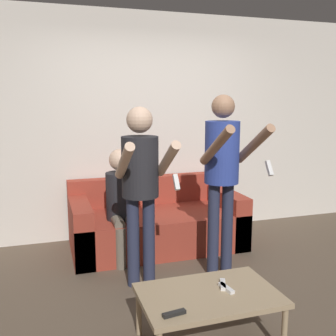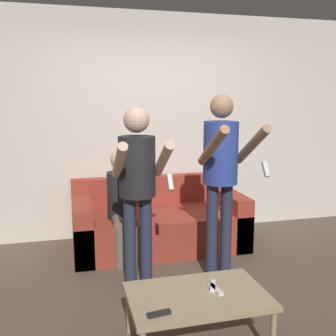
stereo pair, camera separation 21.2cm
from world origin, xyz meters
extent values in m
plane|color=brown|center=(0.00, 0.00, 0.00)|extent=(14.00, 14.00, 0.00)
cube|color=silver|center=(0.00, 1.68, 1.35)|extent=(6.40, 0.06, 2.70)
cube|color=#9E3828|center=(-0.05, 1.14, 0.21)|extent=(1.91, 0.95, 0.42)
cube|color=#9E3828|center=(-0.05, 1.53, 0.58)|extent=(1.91, 0.16, 0.34)
cube|color=#9E3828|center=(-0.90, 1.14, 0.30)|extent=(0.20, 0.95, 0.60)
cube|color=#9E3828|center=(0.81, 1.14, 0.30)|extent=(0.20, 0.95, 0.60)
cylinder|color=#282D47|center=(-0.51, 0.28, 0.41)|extent=(0.11, 0.11, 0.83)
cylinder|color=#282D47|center=(-0.36, 0.28, 0.41)|extent=(0.11, 0.11, 0.83)
cylinder|color=#232328|center=(-0.44, 0.28, 1.09)|extent=(0.32, 0.32, 0.53)
sphere|color=beige|center=(-0.44, 0.28, 1.50)|extent=(0.23, 0.23, 0.23)
cylinder|color=beige|center=(-0.62, 0.06, 1.18)|extent=(0.08, 0.49, 0.36)
cylinder|color=beige|center=(-0.26, 0.06, 1.18)|extent=(0.08, 0.49, 0.36)
cube|color=white|center=(-0.26, -0.16, 1.04)|extent=(0.04, 0.09, 0.12)
cylinder|color=#282D47|center=(0.27, 0.28, 0.45)|extent=(0.11, 0.11, 0.90)
cylinder|color=#282D47|center=(0.42, 0.28, 0.45)|extent=(0.11, 0.11, 0.90)
cylinder|color=#2D429E|center=(0.34, 0.28, 1.19)|extent=(0.32, 0.32, 0.58)
sphere|color=#A87A5B|center=(0.34, 0.28, 1.61)|extent=(0.21, 0.21, 0.21)
cylinder|color=#A87A5B|center=(0.16, 0.02, 1.28)|extent=(0.08, 0.56, 0.40)
cylinder|color=#A87A5B|center=(0.52, 0.02, 1.28)|extent=(0.08, 0.56, 0.40)
cube|color=white|center=(0.52, -0.24, 1.12)|extent=(0.04, 0.09, 0.12)
cylinder|color=#6B6051|center=(-0.55, 0.68, 0.21)|extent=(0.11, 0.11, 0.42)
cylinder|color=#6B6051|center=(-0.41, 0.68, 0.21)|extent=(0.11, 0.11, 0.42)
cylinder|color=#6B6051|center=(-0.55, 0.84, 0.44)|extent=(0.11, 0.32, 0.11)
cylinder|color=#6B6051|center=(-0.41, 0.84, 0.44)|extent=(0.11, 0.32, 0.11)
cylinder|color=#232328|center=(-0.48, 1.00, 0.67)|extent=(0.31, 0.31, 0.50)
sphere|color=beige|center=(-0.48, 1.00, 1.05)|extent=(0.23, 0.23, 0.23)
cube|color=tan|center=(-0.21, -0.73, 0.36)|extent=(0.94, 0.60, 0.04)
cylinder|color=tan|center=(0.22, -0.99, 0.17)|extent=(0.04, 0.04, 0.34)
cylinder|color=tan|center=(-0.64, -0.47, 0.17)|extent=(0.04, 0.04, 0.34)
cylinder|color=tan|center=(0.22, -0.47, 0.17)|extent=(0.04, 0.04, 0.34)
cube|color=black|center=(-0.53, -0.93, 0.39)|extent=(0.15, 0.06, 0.02)
cube|color=white|center=(-0.08, -0.73, 0.39)|extent=(0.06, 0.15, 0.02)
cube|color=white|center=(-0.08, -0.67, 0.39)|extent=(0.09, 0.15, 0.02)
camera|label=1|loc=(-1.23, -3.01, 1.68)|focal=42.00mm
camera|label=2|loc=(-1.02, -3.06, 1.68)|focal=42.00mm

